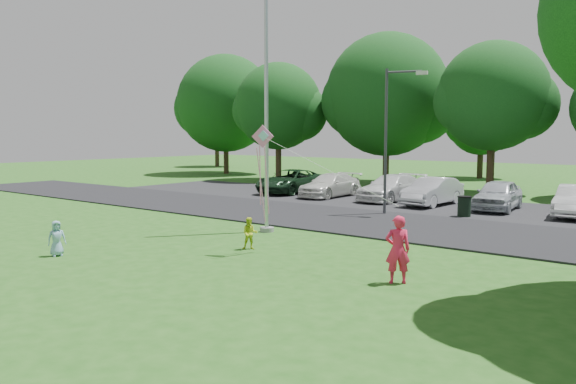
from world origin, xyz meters
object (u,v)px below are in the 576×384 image
Objects in this scene: trash_can at (464,207)px; kite at (264,152)px; woman at (398,249)px; child_blue at (57,238)px; child_yellow at (250,233)px; flagpole at (266,113)px; street_lamp at (392,128)px.

kite is at bearing -100.65° from trash_can.
woman is 9.51m from child_blue.
trash_can is 15.61m from child_blue.
woman is 1.64× the size of child_yellow.
child_yellow is (-5.24, 0.78, -0.31)m from woman.
flagpole reaches higher than street_lamp.
flagpole is at bearing -121.15° from street_lamp.
child_yellow is at bearing -104.84° from trash_can.
child_blue is at bearing -107.53° from flagpole.
child_blue is 6.34m from kite.
child_yellow is at bearing -107.52° from street_lamp.
child_blue is at bearing -172.71° from child_yellow.
flagpole is 6.33× the size of woman.
street_lamp is at bearing 1.75° from child_blue.
flagpole is at bearing -0.40° from child_blue.
woman is at bearing -52.86° from child_blue.
street_lamp reaches higher than child_blue.
street_lamp is 6.11× the size of child_blue.
street_lamp is 9.62m from child_yellow.
child_blue reaches higher than trash_can.
woman is 5.01m from kite.
trash_can is 0.18× the size of kite.
child_blue is (-8.93, -3.25, -0.29)m from woman.
child_blue is (-3.69, -4.03, 0.02)m from child_yellow.
flagpole is 4.81m from child_yellow.
flagpole reaches higher than trash_can.
flagpole is 10.36× the size of child_yellow.
trash_can is 10.87m from kite.
trash_can is at bearing 34.92° from child_yellow.
child_yellow is (0.09, -9.07, -3.22)m from street_lamp.
child_yellow is at bearing -44.80° from woman.
street_lamp is 6.38× the size of child_yellow.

